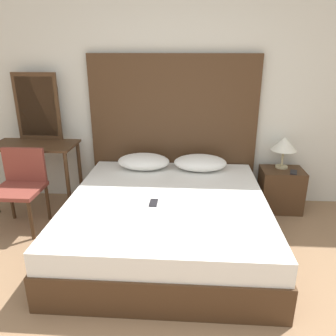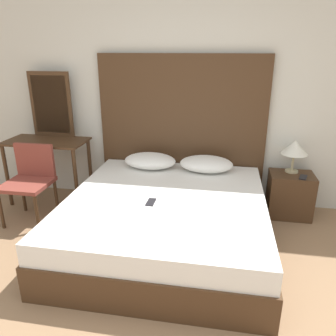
{
  "view_description": "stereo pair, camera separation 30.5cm",
  "coord_description": "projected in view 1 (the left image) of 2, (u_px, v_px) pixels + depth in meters",
  "views": [
    {
      "loc": [
        0.11,
        -1.24,
        1.79
      ],
      "look_at": [
        -0.08,
        1.62,
        0.74
      ],
      "focal_mm": 35.0,
      "sensor_mm": 36.0,
      "label": 1
    },
    {
      "loc": [
        0.41,
        -1.21,
        1.79
      ],
      "look_at": [
        -0.08,
        1.62,
        0.74
      ],
      "focal_mm": 35.0,
      "sensor_mm": 36.0,
      "label": 2
    }
  ],
  "objects": [
    {
      "name": "wall_back",
      "position": [
        181.0,
        90.0,
        3.77
      ],
      "size": [
        10.0,
        0.06,
        2.7
      ],
      "color": "silver",
      "rests_on": "ground_plane"
    },
    {
      "name": "bed",
      "position": [
        167.0,
        220.0,
        3.14
      ],
      "size": [
        1.85,
        1.97,
        0.49
      ],
      "color": "#422B19",
      "rests_on": "ground_plane"
    },
    {
      "name": "headboard",
      "position": [
        173.0,
        131.0,
        3.87
      ],
      "size": [
        1.94,
        0.05,
        1.75
      ],
      "color": "#422B19",
      "rests_on": "ground_plane"
    },
    {
      "name": "pillow_left",
      "position": [
        144.0,
        161.0,
        3.74
      ],
      "size": [
        0.59,
        0.39,
        0.17
      ],
      "color": "white",
      "rests_on": "bed"
    },
    {
      "name": "pillow_right",
      "position": [
        200.0,
        163.0,
        3.7
      ],
      "size": [
        0.59,
        0.39,
        0.17
      ],
      "color": "white",
      "rests_on": "bed"
    },
    {
      "name": "phone_on_bed",
      "position": [
        154.0,
        203.0,
        2.92
      ],
      "size": [
        0.07,
        0.15,
        0.01
      ],
      "color": "#232328",
      "rests_on": "bed"
    },
    {
      "name": "nightstand",
      "position": [
        280.0,
        190.0,
        3.81
      ],
      "size": [
        0.47,
        0.35,
        0.5
      ],
      "color": "#422B19",
      "rests_on": "ground_plane"
    },
    {
      "name": "table_lamp",
      "position": [
        284.0,
        145.0,
        3.69
      ],
      "size": [
        0.29,
        0.29,
        0.36
      ],
      "color": "tan",
      "rests_on": "nightstand"
    },
    {
      "name": "phone_on_nightstand",
      "position": [
        294.0,
        172.0,
        3.63
      ],
      "size": [
        0.11,
        0.16,
        0.01
      ],
      "color": "black",
      "rests_on": "nightstand"
    },
    {
      "name": "vanity_desk",
      "position": [
        35.0,
        156.0,
        3.76
      ],
      "size": [
        0.95,
        0.49,
        0.78
      ],
      "color": "#422B19",
      "rests_on": "ground_plane"
    },
    {
      "name": "vanity_mirror",
      "position": [
        37.0,
        107.0,
        3.79
      ],
      "size": [
        0.52,
        0.03,
        0.77
      ],
      "color": "#422B19",
      "rests_on": "vanity_desk"
    },
    {
      "name": "chair",
      "position": [
        21.0,
        183.0,
        3.4
      ],
      "size": [
        0.47,
        0.46,
        0.82
      ],
      "color": "brown",
      "rests_on": "ground_plane"
    }
  ]
}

